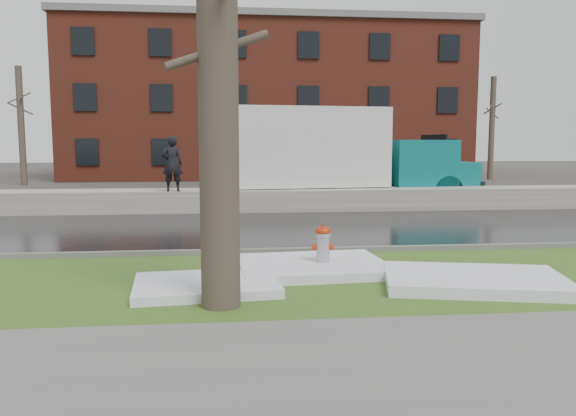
{
  "coord_description": "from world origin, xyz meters",
  "views": [
    {
      "loc": [
        -0.63,
        -10.46,
        2.31
      ],
      "look_at": [
        0.55,
        0.85,
        1.0
      ],
      "focal_mm": 35.0,
      "sensor_mm": 36.0,
      "label": 1
    }
  ],
  "objects": [
    {
      "name": "bg_tree_left",
      "position": [
        -12.0,
        22.0,
        3.33
      ],
      "size": [
        1.4,
        1.62,
        6.5
      ],
      "color": "brown",
      "rests_on": "ground"
    },
    {
      "name": "box_truck",
      "position": [
        3.27,
        9.98,
        1.9
      ],
      "size": [
        10.87,
        3.44,
        3.59
      ],
      "rotation": [
        0.0,
        0.0,
        0.11
      ],
      "color": "black",
      "rests_on": "ground"
    },
    {
      "name": "tree",
      "position": [
        -0.77,
        -2.73,
        3.48
      ],
      "size": [
        1.41,
        1.65,
        6.83
      ],
      "rotation": [
        0.0,
        0.0,
        -0.14
      ],
      "color": "brown",
      "rests_on": "verge"
    },
    {
      "name": "brick_building",
      "position": [
        2.0,
        30.0,
        5.0
      ],
      "size": [
        26.0,
        12.0,
        10.0
      ],
      "primitive_type": "cube",
      "color": "maroon",
      "rests_on": "ground"
    },
    {
      "name": "snow_patch_near",
      "position": [
        0.83,
        -0.69,
        0.12
      ],
      "size": [
        2.75,
        2.19,
        0.16
      ],
      "primitive_type": "cube",
      "rotation": [
        0.0,
        0.0,
        0.08
      ],
      "color": "white",
      "rests_on": "verge"
    },
    {
      "name": "snowbank",
      "position": [
        0.0,
        8.7,
        0.38
      ],
      "size": [
        60.0,
        1.6,
        0.75
      ],
      "primitive_type": "cube",
      "color": "#B1ACA2",
      "rests_on": "ground"
    },
    {
      "name": "sidewalk",
      "position": [
        0.0,
        -5.0,
        0.03
      ],
      "size": [
        60.0,
        3.0,
        0.05
      ],
      "primitive_type": "cube",
      "color": "slate",
      "rests_on": "ground"
    },
    {
      "name": "parking_lot",
      "position": [
        0.0,
        13.0,
        0.01
      ],
      "size": [
        60.0,
        9.0,
        0.03
      ],
      "primitive_type": "cube",
      "color": "slate",
      "rests_on": "ground"
    },
    {
      "name": "ground",
      "position": [
        0.0,
        0.0,
        0.0
      ],
      "size": [
        120.0,
        120.0,
        0.0
      ],
      "primitive_type": "plane",
      "color": "#47423D",
      "rests_on": "ground"
    },
    {
      "name": "bg_tree_right",
      "position": [
        16.0,
        24.0,
        3.33
      ],
      "size": [
        1.4,
        1.62,
        6.5
      ],
      "color": "brown",
      "rests_on": "ground"
    },
    {
      "name": "snow_patch_side",
      "position": [
        3.26,
        -2.02,
        0.13
      ],
      "size": [
        3.13,
        2.38,
        0.18
      ],
      "primitive_type": "cube",
      "rotation": [
        0.0,
        0.0,
        -0.23
      ],
      "color": "white",
      "rests_on": "verge"
    },
    {
      "name": "fire_hydrant",
      "position": [
        1.01,
        -0.71,
        0.49
      ],
      "size": [
        0.42,
        0.37,
        0.84
      ],
      "rotation": [
        0.0,
        0.0,
        -0.17
      ],
      "color": "#A1A4A9",
      "rests_on": "verge"
    },
    {
      "name": "bg_tree_center",
      "position": [
        -6.0,
        26.0,
        3.33
      ],
      "size": [
        1.4,
        1.62,
        6.5
      ],
      "color": "brown",
      "rests_on": "ground"
    },
    {
      "name": "road",
      "position": [
        0.0,
        4.5,
        0.01
      ],
      "size": [
        60.0,
        7.0,
        0.03
      ],
      "primitive_type": "cube",
      "color": "black",
      "rests_on": "ground"
    },
    {
      "name": "verge",
      "position": [
        0.0,
        -1.25,
        0.02
      ],
      "size": [
        60.0,
        4.5,
        0.04
      ],
      "primitive_type": "cube",
      "color": "#344F1A",
      "rests_on": "ground"
    },
    {
      "name": "snow_patch_far",
      "position": [
        -1.01,
        -1.8,
        0.11
      ],
      "size": [
        2.35,
        1.81,
        0.14
      ],
      "primitive_type": "cube",
      "rotation": [
        0.0,
        0.0,
        0.1
      ],
      "color": "white",
      "rests_on": "verge"
    },
    {
      "name": "curb",
      "position": [
        0.0,
        1.0,
        0.07
      ],
      "size": [
        60.0,
        0.15,
        0.14
      ],
      "primitive_type": "cube",
      "color": "slate",
      "rests_on": "ground"
    },
    {
      "name": "worker",
      "position": [
        -2.49,
        8.1,
        1.65
      ],
      "size": [
        0.68,
        0.47,
        1.81
      ],
      "primitive_type": "imported",
      "rotation": [
        0.0,
        0.0,
        3.2
      ],
      "color": "black",
      "rests_on": "snowbank"
    }
  ]
}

